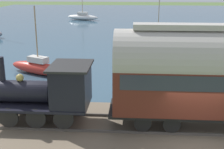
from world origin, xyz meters
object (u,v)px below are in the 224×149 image
sailboat_black (158,34)px  rowboat_mid_harbor (187,74)px  sailboat_red (38,67)px  passenger_coach (224,73)px  sailboat_white (83,17)px  steam_locomotive (50,90)px

sailboat_black → rowboat_mid_harbor: 16.53m
sailboat_black → sailboat_red: bearing=160.2°
rowboat_mid_harbor → sailboat_black: bearing=5.5°
passenger_coach → sailboat_white: (44.51, 13.53, -2.47)m
sailboat_black → sailboat_red: size_ratio=1.77×
sailboat_white → rowboat_mid_harbor: (-35.47, -13.51, -0.28)m
sailboat_white → steam_locomotive: bearing=-154.1°
steam_locomotive → sailboat_white: (44.51, 5.77, -1.48)m
sailboat_white → sailboat_red: (-35.24, -2.30, -0.03)m
passenger_coach → rowboat_mid_harbor: passenger_coach is taller
passenger_coach → sailboat_black: size_ratio=1.06×
sailboat_black → steam_locomotive: bearing=177.5°
sailboat_red → rowboat_mid_harbor: (-0.23, -11.21, -0.25)m
sailboat_black → rowboat_mid_harbor: (-16.50, -0.97, -0.35)m
passenger_coach → sailboat_white: size_ratio=1.58×
passenger_coach → rowboat_mid_harbor: (9.04, 0.02, -2.75)m
steam_locomotive → passenger_coach: (0.00, -7.76, 0.99)m
sailboat_black → sailboat_white: bearing=45.8°
sailboat_black → sailboat_white: sailboat_black is taller
passenger_coach → rowboat_mid_harbor: bearing=0.1°
sailboat_black → rowboat_mid_harbor: size_ratio=4.22×
passenger_coach → sailboat_red: (9.27, 11.23, -2.50)m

